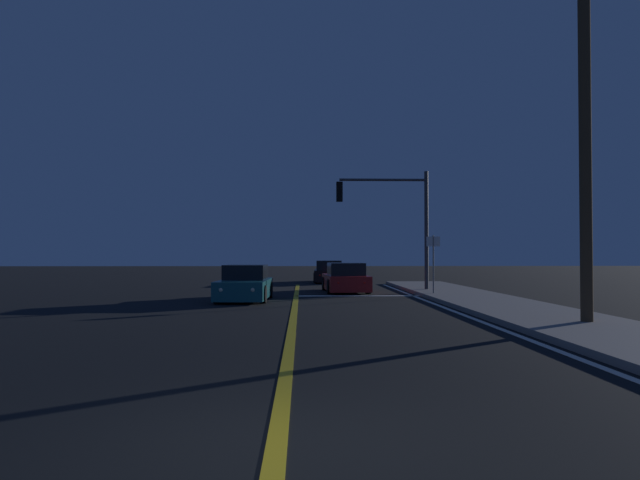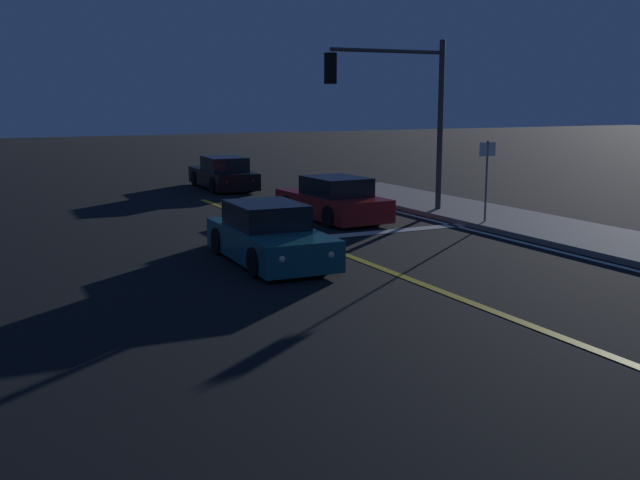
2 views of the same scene
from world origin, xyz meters
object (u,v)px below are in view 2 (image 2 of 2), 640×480
at_px(car_mid_block_black, 223,175).
at_px(traffic_signal_near_right, 400,98).
at_px(car_parked_curb_red, 333,201).
at_px(street_sign_corner, 487,169).
at_px(car_distant_tail_teal, 269,236).

distance_m(car_mid_block_black, traffic_signal_near_right, 10.49).
height_order(car_parked_curb_red, traffic_signal_near_right, traffic_signal_near_right).
bearing_deg(street_sign_corner, car_mid_block_black, 106.55).
distance_m(car_parked_curb_red, traffic_signal_near_right, 3.81).
bearing_deg(traffic_signal_near_right, car_mid_block_black, -75.68).
distance_m(traffic_signal_near_right, street_sign_corner, 3.67).
distance_m(car_distant_tail_teal, traffic_signal_near_right, 8.33).
bearing_deg(car_distant_tail_teal, car_parked_curb_red, -128.73).
height_order(car_distant_tail_teal, traffic_signal_near_right, traffic_signal_near_right).
bearing_deg(street_sign_corner, traffic_signal_near_right, 113.86).
relative_size(car_mid_block_black, traffic_signal_near_right, 0.86).
bearing_deg(car_parked_curb_red, car_mid_block_black, 89.28).
height_order(car_distant_tail_teal, street_sign_corner, street_sign_corner).
bearing_deg(traffic_signal_near_right, car_distant_tail_teal, 35.27).
xyz_separation_m(car_parked_curb_red, traffic_signal_near_right, (2.14, -0.39, 3.13)).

